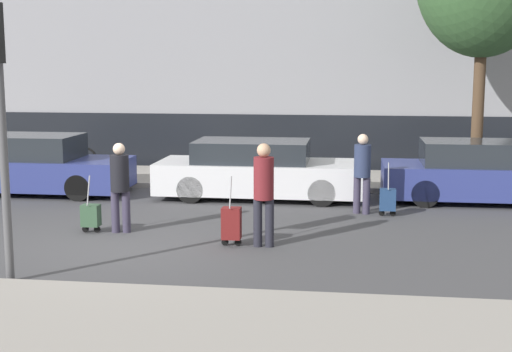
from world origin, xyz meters
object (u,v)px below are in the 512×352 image
pedestrian_left (120,182)px  trolley_center (231,223)px  parked_car_2 (486,174)px  trolley_left (91,216)px  pedestrian_center (264,188)px  parked_car_0 (32,166)px  parked_car_1 (258,171)px  trolley_right (388,200)px  parked_bicycle (67,159)px  pedestrian_right (362,169)px

pedestrian_left → trolley_center: size_ratio=1.38×
parked_car_2 → pedestrian_left: (-7.16, -3.89, 0.29)m
trolley_left → pedestrian_center: 3.39m
pedestrian_center → trolley_center: (-0.55, -0.02, -0.62)m
pedestrian_center → trolley_center: bearing=-179.9°
parked_car_0 → pedestrian_left: pedestrian_left is taller
parked_car_2 → trolley_left: 8.67m
pedestrian_center → parked_car_1: bearing=97.2°
parked_car_0 → pedestrian_left: size_ratio=2.72×
trolley_center → trolley_left: bearing=167.5°
pedestrian_center → parked_car_2: bearing=44.2°
parked_car_0 → trolley_left: parked_car_0 is taller
trolley_left → trolley_right: size_ratio=0.96×
parked_car_2 → trolley_center: 6.77m
parked_car_1 → trolley_right: parked_car_1 is taller
parked_car_0 → parked_car_2: size_ratio=0.96×
parked_car_2 → pedestrian_left: bearing=-151.5°
parked_car_2 → trolley_right: (-2.24, -1.79, -0.31)m
parked_car_1 → parked_bicycle: 6.03m
trolley_center → pedestrian_right: bearing=53.1°
pedestrian_left → pedestrian_center: 2.81m
parked_car_1 → pedestrian_left: pedestrian_left is taller
parked_car_1 → pedestrian_left: size_ratio=2.84×
trolley_left → parked_bicycle: parked_bicycle is taller
pedestrian_right → trolley_center: bearing=71.3°
pedestrian_left → trolley_left: (-0.54, -0.08, -0.62)m
parked_car_1 → trolley_left: (-2.59, -3.82, -0.31)m
parked_car_0 → parked_car_2: parked_car_0 is taller
trolley_center → trolley_right: 3.91m
trolley_left → trolley_center: 2.78m
pedestrian_center → parked_bicycle: size_ratio=0.99×
parked_car_1 → trolley_right: size_ratio=4.27×
trolley_left → pedestrian_right: bearing=25.5°
pedestrian_center → trolley_right: (2.19, 2.77, -0.67)m
parked_car_2 → trolley_left: bearing=-152.7°
parked_car_0 → pedestrian_center: 7.46m
trolley_center → pedestrian_right: size_ratio=0.73×
parked_car_2 → trolley_center: bearing=-137.4°
pedestrian_left → trolley_left: pedestrian_left is taller
parked_car_1 → parked_car_2: (5.11, 0.16, 0.01)m
parked_bicycle → trolley_left: bearing=-63.9°
trolley_center → parked_bicycle: size_ratio=0.68×
parked_car_1 → trolley_left: parked_car_1 is taller
parked_car_1 → trolley_right: 3.32m
trolley_left → pedestrian_right: 5.51m
pedestrian_center → pedestrian_right: pedestrian_center is taller
pedestrian_right → trolley_right: (0.52, -0.17, -0.60)m
trolley_left → parked_car_2: bearing=27.3°
parked_car_2 → trolley_left: (-7.70, -3.97, -0.33)m
trolley_left → trolley_center: (2.72, -0.60, 0.07)m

